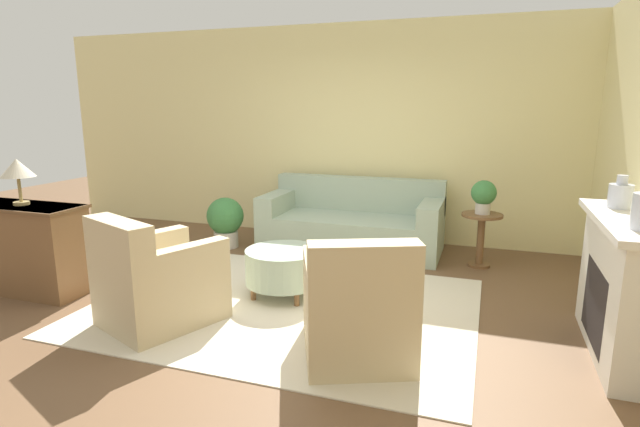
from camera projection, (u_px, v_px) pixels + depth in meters
ground_plane at (284, 306)px, 4.47m from camera, size 16.00×16.00×0.00m
wall_back at (360, 133)px, 6.60m from camera, size 9.13×0.12×2.80m
rug at (284, 306)px, 4.47m from camera, size 3.33×2.49×0.01m
couch at (352, 224)px, 6.22m from camera, size 2.19×0.96×0.86m
armchair_left at (155, 283)px, 4.04m from camera, size 1.00×1.08×0.91m
armchair_right at (357, 310)px, 3.51m from camera, size 1.00×1.08×0.91m
ottoman_table at (284, 266)px, 4.67m from camera, size 0.72×0.72×0.44m
side_table at (481, 232)px, 5.51m from camera, size 0.44×0.44×0.60m
fireplace at (625, 284)px, 3.51m from camera, size 0.44×1.41×1.01m
dresser at (27, 247)px, 4.75m from camera, size 1.18×0.48×0.85m
vase_mantel_near at (621, 195)px, 3.72m from camera, size 0.17×0.17×0.25m
potted_plant_on_side_table at (484, 195)px, 5.42m from camera, size 0.27×0.27×0.37m
potted_plant_floor at (225, 220)px, 6.28m from camera, size 0.46×0.46×0.64m
table_lamp at (17, 169)px, 4.59m from camera, size 0.30×0.30×0.43m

